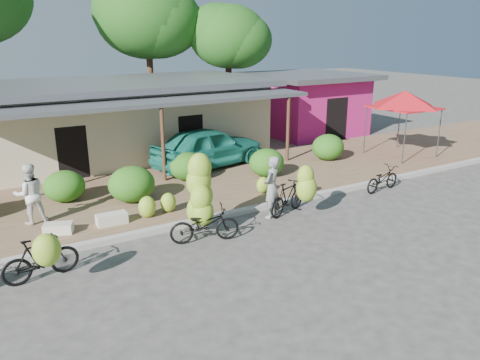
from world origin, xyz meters
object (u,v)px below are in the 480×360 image
at_px(sack_far, 58,228).
at_px(red_canopy, 405,99).
at_px(bike_far_right, 382,179).
at_px(vendor, 272,187).
at_px(teal_van, 208,147).
at_px(bike_right, 294,193).
at_px(sack_near, 112,219).
at_px(bystander, 30,194).
at_px(tree_center_right, 143,15).
at_px(tree_near_right, 224,35).
at_px(bike_center, 202,206).
at_px(bike_left, 42,257).

bearing_deg(sack_far, red_canopy, 4.78).
relative_size(red_canopy, bike_far_right, 2.02).
bearing_deg(vendor, teal_van, -128.88).
height_order(bike_right, sack_near, bike_right).
height_order(red_canopy, bystander, red_canopy).
bearing_deg(bystander, bike_far_right, 164.36).
bearing_deg(sack_near, tree_center_right, 65.58).
relative_size(tree_near_right, red_canopy, 2.00).
xyz_separation_m(bike_center, sack_near, (-1.91, 1.95, -0.65)).
bearing_deg(sack_far, bike_far_right, -9.10).
distance_m(bike_left, bike_far_right, 11.33).
bearing_deg(bike_far_right, bike_center, 85.04).
distance_m(bike_center, bike_far_right, 7.24).
bearing_deg(bike_left, tree_near_right, -48.25).
relative_size(tree_center_right, teal_van, 1.75).
xyz_separation_m(bike_right, vendor, (-0.65, 0.24, 0.23)).
height_order(bike_left, sack_far, bike_left).
xyz_separation_m(bike_far_right, sack_near, (-9.13, 1.61, -0.17)).
height_order(bike_far_right, teal_van, teal_van).
relative_size(vendor, teal_van, 0.39).
xyz_separation_m(bike_right, sack_near, (-5.03, 1.88, -0.44)).
height_order(bike_far_right, bystander, bystander).
relative_size(tree_near_right, sack_far, 9.32).
height_order(bike_far_right, sack_far, bike_far_right).
bearing_deg(bike_far_right, teal_van, 27.77).
bearing_deg(bike_far_right, vendor, 82.77).
xyz_separation_m(bike_left, bike_far_right, (11.31, 0.64, -0.16)).
xyz_separation_m(red_canopy, vendor, (-9.01, -2.96, -1.67)).
bearing_deg(bike_right, vendor, 49.96).
distance_m(sack_far, bystander, 1.44).
xyz_separation_m(tree_center_right, tree_near_right, (4.00, -2.00, -1.02)).
bearing_deg(red_canopy, bike_left, -167.07).
bearing_deg(red_canopy, bike_far_right, -145.48).
bearing_deg(sack_near, vendor, -20.55).
relative_size(tree_near_right, bike_far_right, 4.03).
height_order(bike_left, sack_near, bike_left).
relative_size(tree_center_right, bike_right, 4.75).
height_order(tree_center_right, bike_right, tree_center_right).
distance_m(tree_center_right, bystander, 15.75).
distance_m(bike_right, vendor, 0.73).
xyz_separation_m(sack_near, vendor, (4.38, -1.64, 0.67)).
bearing_deg(bike_left, sack_near, -50.64).
xyz_separation_m(sack_far, vendor, (5.82, -1.73, 0.68)).
distance_m(bike_far_right, teal_van, 6.89).
height_order(bike_left, bike_center, bike_center).
xyz_separation_m(red_canopy, bike_center, (-11.48, -3.27, -1.69)).
distance_m(bike_far_right, vendor, 4.77).
bearing_deg(bike_center, bike_right, -72.64).
xyz_separation_m(red_canopy, sack_far, (-14.83, -1.24, -2.35)).
bearing_deg(tree_near_right, red_canopy, -72.77).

